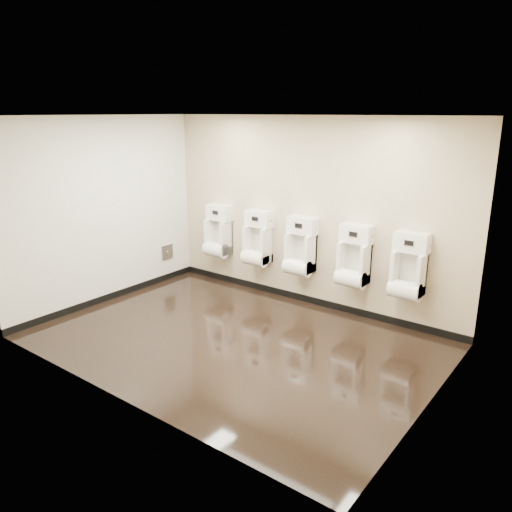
{
  "coord_description": "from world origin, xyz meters",
  "views": [
    {
      "loc": [
        3.78,
        -4.51,
        2.85
      ],
      "look_at": [
        -0.05,
        0.55,
        1.0
      ],
      "focal_mm": 35.0,
      "sensor_mm": 36.0,
      "label": 1
    }
  ],
  "objects": [
    {
      "name": "front_wall",
      "position": [
        0.0,
        -1.75,
        1.4
      ],
      "size": [
        5.0,
        0.02,
        2.8
      ],
      "primitive_type": "cube",
      "color": "#C1B091",
      "rests_on": "ground"
    },
    {
      "name": "urinal_1",
      "position": [
        -0.82,
        1.6,
        0.85
      ],
      "size": [
        0.46,
        0.35,
        0.86
      ],
      "color": "white",
      "rests_on": "back_wall"
    },
    {
      "name": "access_panel",
      "position": [
        -2.48,
        1.2,
        0.5
      ],
      "size": [
        0.04,
        0.25,
        0.25
      ],
      "color": "#9E9EA3",
      "rests_on": "left_wall"
    },
    {
      "name": "ground",
      "position": [
        0.0,
        0.0,
        0.0
      ],
      "size": [
        5.0,
        3.5,
        0.0
      ],
      "primitive_type": "cube",
      "color": "black",
      "rests_on": "ground"
    },
    {
      "name": "urinal_2",
      "position": [
        -0.01,
        1.6,
        0.85
      ],
      "size": [
        0.46,
        0.35,
        0.86
      ],
      "color": "white",
      "rests_on": "back_wall"
    },
    {
      "name": "ceiling",
      "position": [
        0.0,
        0.0,
        2.8
      ],
      "size": [
        5.0,
        3.5,
        0.0
      ],
      "primitive_type": "cube",
      "color": "white"
    },
    {
      "name": "right_wall",
      "position": [
        2.5,
        0.0,
        1.4
      ],
      "size": [
        0.02,
        3.5,
        2.8
      ],
      "primitive_type": "cube",
      "color": "#C1B091",
      "rests_on": "ground"
    },
    {
      "name": "left_wall",
      "position": [
        -2.5,
        0.0,
        1.4
      ],
      "size": [
        0.02,
        3.5,
        2.8
      ],
      "primitive_type": "cube",
      "color": "#C1B091",
      "rests_on": "ground"
    },
    {
      "name": "skirting_left",
      "position": [
        -2.49,
        0.0,
        0.05
      ],
      "size": [
        0.02,
        3.5,
        0.1
      ],
      "primitive_type": "cube",
      "color": "black",
      "rests_on": "ground"
    },
    {
      "name": "urinal_0",
      "position": [
        -1.64,
        1.6,
        0.85
      ],
      "size": [
        0.46,
        0.35,
        0.86
      ],
      "color": "white",
      "rests_on": "back_wall"
    },
    {
      "name": "urinal_3",
      "position": [
        0.86,
        1.6,
        0.85
      ],
      "size": [
        0.46,
        0.35,
        0.86
      ],
      "color": "white",
      "rests_on": "back_wall"
    },
    {
      "name": "tile_overlay_left",
      "position": [
        -2.5,
        0.0,
        1.4
      ],
      "size": [
        0.01,
        3.5,
        2.8
      ],
      "primitive_type": "cube",
      "color": "white",
      "rests_on": "ground"
    },
    {
      "name": "urinal_4",
      "position": [
        1.64,
        1.6,
        0.85
      ],
      "size": [
        0.46,
        0.35,
        0.86
      ],
      "color": "white",
      "rests_on": "back_wall"
    },
    {
      "name": "skirting_back",
      "position": [
        0.0,
        1.74,
        0.05
      ],
      "size": [
        5.0,
        0.02,
        0.1
      ],
      "primitive_type": "cube",
      "color": "black",
      "rests_on": "ground"
    },
    {
      "name": "back_wall",
      "position": [
        0.0,
        1.75,
        1.4
      ],
      "size": [
        5.0,
        0.02,
        2.8
      ],
      "primitive_type": "cube",
      "color": "#C1B091",
      "rests_on": "ground"
    }
  ]
}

